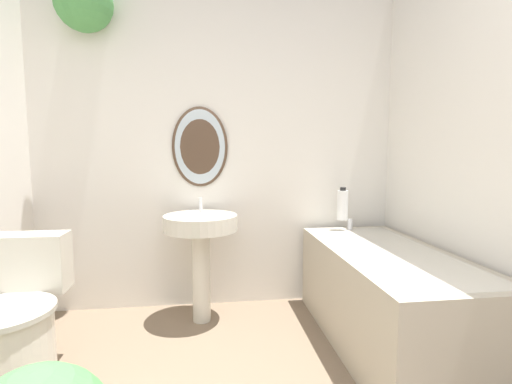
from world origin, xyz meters
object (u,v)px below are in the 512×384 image
(toilet, at_px, (10,335))
(pedestal_sink, at_px, (201,237))
(shampoo_bottle, at_px, (343,205))
(bathtub, at_px, (388,296))

(toilet, xyz_separation_m, pedestal_sink, (0.87, 0.66, 0.28))
(pedestal_sink, xyz_separation_m, shampoo_bottle, (1.02, 0.12, 0.18))
(pedestal_sink, relative_size, shampoo_bottle, 3.48)
(toilet, height_order, shampoo_bottle, shampoo_bottle)
(toilet, distance_m, pedestal_sink, 1.13)
(pedestal_sink, distance_m, shampoo_bottle, 1.04)
(toilet, bearing_deg, shampoo_bottle, 22.30)
(pedestal_sink, height_order, bathtub, pedestal_sink)
(pedestal_sink, bearing_deg, toilet, -142.89)
(pedestal_sink, relative_size, bathtub, 0.59)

